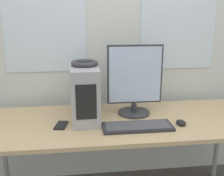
{
  "coord_description": "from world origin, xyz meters",
  "views": [
    {
      "loc": [
        -0.28,
        -1.35,
        1.45
      ],
      "look_at": [
        -0.07,
        0.37,
        0.97
      ],
      "focal_mm": 42.0,
      "sensor_mm": 36.0,
      "label": 1
    }
  ],
  "objects_px": {
    "mouse": "(181,123)",
    "monitor_main": "(135,81)",
    "keyboard": "(138,127)",
    "cell_phone": "(61,125)",
    "headphones": "(85,63)",
    "pc_tower": "(85,92)"
  },
  "relations": [
    {
      "from": "mouse",
      "to": "monitor_main",
      "type": "bearing_deg",
      "value": 138.86
    },
    {
      "from": "keyboard",
      "to": "mouse",
      "type": "height_order",
      "value": "mouse"
    },
    {
      "from": "monitor_main",
      "to": "keyboard",
      "type": "bearing_deg",
      "value": -96.31
    },
    {
      "from": "keyboard",
      "to": "mouse",
      "type": "xyz_separation_m",
      "value": [
        0.31,
        0.02,
        0.0
      ]
    },
    {
      "from": "cell_phone",
      "to": "mouse",
      "type": "bearing_deg",
      "value": 5.54
    },
    {
      "from": "headphones",
      "to": "keyboard",
      "type": "bearing_deg",
      "value": -34.63
    },
    {
      "from": "pc_tower",
      "to": "mouse",
      "type": "xyz_separation_m",
      "value": [
        0.64,
        -0.21,
        -0.18
      ]
    },
    {
      "from": "monitor_main",
      "to": "mouse",
      "type": "bearing_deg",
      "value": -41.14
    },
    {
      "from": "headphones",
      "to": "monitor_main",
      "type": "bearing_deg",
      "value": 5.05
    },
    {
      "from": "pc_tower",
      "to": "cell_phone",
      "type": "relative_size",
      "value": 3.1
    },
    {
      "from": "mouse",
      "to": "keyboard",
      "type": "bearing_deg",
      "value": -176.24
    },
    {
      "from": "pc_tower",
      "to": "monitor_main",
      "type": "bearing_deg",
      "value": 5.18
    },
    {
      "from": "headphones",
      "to": "mouse",
      "type": "relative_size",
      "value": 2.13
    },
    {
      "from": "monitor_main",
      "to": "cell_phone",
      "type": "xyz_separation_m",
      "value": [
        -0.53,
        -0.17,
        -0.25
      ]
    },
    {
      "from": "monitor_main",
      "to": "headphones",
      "type": "bearing_deg",
      "value": -174.95
    },
    {
      "from": "pc_tower",
      "to": "headphones",
      "type": "height_order",
      "value": "headphones"
    },
    {
      "from": "monitor_main",
      "to": "mouse",
      "type": "height_order",
      "value": "monitor_main"
    },
    {
      "from": "headphones",
      "to": "monitor_main",
      "type": "distance_m",
      "value": 0.39
    },
    {
      "from": "headphones",
      "to": "pc_tower",
      "type": "bearing_deg",
      "value": -90.0
    },
    {
      "from": "mouse",
      "to": "cell_phone",
      "type": "height_order",
      "value": "mouse"
    },
    {
      "from": "pc_tower",
      "to": "keyboard",
      "type": "bearing_deg",
      "value": -34.53
    },
    {
      "from": "headphones",
      "to": "keyboard",
      "type": "height_order",
      "value": "headphones"
    }
  ]
}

